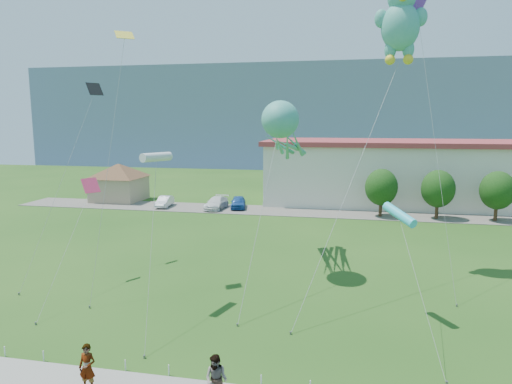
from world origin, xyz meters
TOP-DOWN VIEW (x-y plane):
  - ground at (0.00, 0.00)m, footprint 160.00×160.00m
  - parking_strip at (0.00, 35.00)m, footprint 70.00×6.00m
  - hill_ridge at (0.00, 120.00)m, footprint 160.00×50.00m
  - pavilion at (-24.00, 38.00)m, footprint 9.20×9.20m
  - warehouse at (26.00, 44.00)m, footprint 61.00×15.00m
  - rope_fence at (0.00, -1.30)m, footprint 26.05×0.05m
  - tree_near at (10.00, 34.00)m, footprint 3.60×3.60m
  - tree_mid at (16.00, 34.00)m, footprint 3.60×3.60m
  - tree_far at (22.00, 34.00)m, footprint 3.60×3.60m
  - pedestrian_left at (-3.70, -3.04)m, footprint 0.70×0.46m
  - pedestrian_right at (1.56, -2.86)m, footprint 1.06×0.90m
  - parked_car_silver at (-16.16, 34.73)m, footprint 1.78×4.13m
  - parked_car_white at (-9.42, 34.73)m, footprint 2.25×5.03m
  - parked_car_blue at (-6.88, 35.67)m, footprint 2.52×4.56m
  - octopus_kite at (1.69, 13.94)m, footprint 2.53×15.87m
  - teddy_bear_kite at (9.46, 15.63)m, footprint 7.64×13.31m
  - small_kite_black at (-12.65, 12.51)m, footprint 1.85×8.81m
  - small_kite_pink at (-10.64, 8.66)m, footprint 1.60×8.20m
  - small_kite_yellow at (-7.89, 8.81)m, footprint 1.29×5.71m
  - small_kite_cyan at (9.01, 6.72)m, footprint 1.76×7.63m
  - small_kite_white at (-4.33, 5.73)m, footprint 1.99×7.13m
  - small_kite_purple at (10.54, 15.72)m, footprint 3.16×7.76m

SIDE VIEW (x-z plane):
  - ground at x=0.00m, z-range 0.00..0.00m
  - parking_strip at x=0.00m, z-range 0.00..0.06m
  - rope_fence at x=0.00m, z-range 0.00..0.50m
  - parked_car_silver at x=-16.16m, z-range 0.06..1.38m
  - parked_car_white at x=-9.42m, z-range 0.06..1.49m
  - parked_car_blue at x=-6.88m, z-range 0.06..1.53m
  - pedestrian_left at x=-3.70m, z-range 0.10..2.02m
  - pedestrian_right at x=1.56m, z-range 0.10..2.02m
  - pavilion at x=-24.00m, z-range 0.52..5.52m
  - tree_near at x=10.00m, z-range 0.65..6.12m
  - tree_mid at x=16.00m, z-range 0.65..6.12m
  - tree_far at x=22.00m, z-range 0.65..6.12m
  - warehouse at x=26.00m, z-range 0.02..8.22m
  - small_kite_cyan at x=9.01m, z-range 2.63..8.83m
  - small_kite_pink at x=-10.64m, z-range 2.35..9.21m
  - small_kite_white at x=-4.33m, z-range 4.07..13.24m
  - octopus_kite at x=1.69m, z-range 3.93..16.02m
  - small_kite_black at x=-12.65m, z-range 4.65..18.17m
  - hill_ridge at x=0.00m, z-range 0.00..25.00m
  - small_kite_yellow at x=-7.89m, z-range 5.67..22.19m
  - teddy_bear_kite at x=9.46m, z-range 7.44..27.56m
  - small_kite_purple at x=10.54m, z-range 8.54..27.96m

